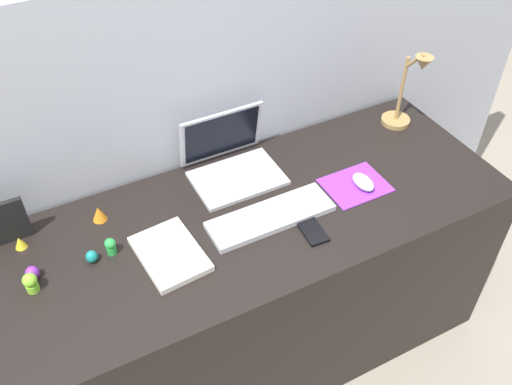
{
  "coord_description": "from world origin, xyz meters",
  "views": [
    {
      "loc": [
        -0.58,
        -1.13,
        2.0
      ],
      "look_at": [
        0.01,
        0.0,
        0.83
      ],
      "focal_mm": 39.18,
      "sensor_mm": 36.0,
      "label": 1
    }
  ],
  "objects_px": {
    "desk_lamp": "(408,93)",
    "toy_figurine_green": "(111,246)",
    "mouse": "(363,182)",
    "notebook_pad": "(170,254)",
    "toy_figurine_yellow": "(20,242)",
    "keyboard": "(271,216)",
    "cell_phone": "(311,229)",
    "picture_frame": "(7,222)",
    "toy_figurine_lime": "(31,282)",
    "toy_figurine_teal": "(92,257)",
    "toy_figurine_purple": "(32,273)",
    "laptop": "(230,159)",
    "toy_figurine_orange": "(99,214)"
  },
  "relations": [
    {
      "from": "mouse",
      "to": "cell_phone",
      "type": "xyz_separation_m",
      "value": [
        -0.26,
        -0.09,
        -0.02
      ]
    },
    {
      "from": "toy_figurine_purple",
      "to": "keyboard",
      "type": "bearing_deg",
      "value": -8.15
    },
    {
      "from": "mouse",
      "to": "notebook_pad",
      "type": "relative_size",
      "value": 0.4
    },
    {
      "from": "keyboard",
      "to": "cell_phone",
      "type": "relative_size",
      "value": 3.2
    },
    {
      "from": "toy_figurine_orange",
      "to": "toy_figurine_lime",
      "type": "xyz_separation_m",
      "value": [
        -0.24,
        -0.19,
        0.01
      ]
    },
    {
      "from": "desk_lamp",
      "to": "toy_figurine_purple",
      "type": "bearing_deg",
      "value": -175.75
    },
    {
      "from": "toy_figurine_yellow",
      "to": "notebook_pad",
      "type": "bearing_deg",
      "value": -32.01
    },
    {
      "from": "toy_figurine_green",
      "to": "toy_figurine_purple",
      "type": "distance_m",
      "value": 0.23
    },
    {
      "from": "mouse",
      "to": "toy_figurine_teal",
      "type": "distance_m",
      "value": 0.9
    },
    {
      "from": "mouse",
      "to": "toy_figurine_lime",
      "type": "height_order",
      "value": "toy_figurine_lime"
    },
    {
      "from": "laptop",
      "to": "toy_figurine_orange",
      "type": "xyz_separation_m",
      "value": [
        -0.47,
        -0.02,
        -0.03
      ]
    },
    {
      "from": "toy_figurine_green",
      "to": "notebook_pad",
      "type": "bearing_deg",
      "value": -31.39
    },
    {
      "from": "toy_figurine_purple",
      "to": "desk_lamp",
      "type": "bearing_deg",
      "value": 4.25
    },
    {
      "from": "desk_lamp",
      "to": "toy_figurine_green",
      "type": "xyz_separation_m",
      "value": [
        -1.17,
        -0.12,
        -0.12
      ]
    },
    {
      "from": "laptop",
      "to": "toy_figurine_lime",
      "type": "relative_size",
      "value": 4.73
    },
    {
      "from": "toy_figurine_yellow",
      "to": "desk_lamp",
      "type": "bearing_deg",
      "value": -1.41
    },
    {
      "from": "cell_phone",
      "to": "toy_figurine_orange",
      "type": "relative_size",
      "value": 2.52
    },
    {
      "from": "desk_lamp",
      "to": "mouse",
      "type": "bearing_deg",
      "value": -146.89
    },
    {
      "from": "desk_lamp",
      "to": "toy_figurine_green",
      "type": "height_order",
      "value": "desk_lamp"
    },
    {
      "from": "notebook_pad",
      "to": "cell_phone",
      "type": "bearing_deg",
      "value": -18.56
    },
    {
      "from": "cell_phone",
      "to": "toy_figurine_orange",
      "type": "height_order",
      "value": "toy_figurine_orange"
    },
    {
      "from": "desk_lamp",
      "to": "picture_frame",
      "type": "bearing_deg",
      "value": 176.9
    },
    {
      "from": "mouse",
      "to": "toy_figurine_green",
      "type": "xyz_separation_m",
      "value": [
        -0.84,
        0.1,
        0.01
      ]
    },
    {
      "from": "toy_figurine_green",
      "to": "toy_figurine_teal",
      "type": "height_order",
      "value": "toy_figurine_green"
    },
    {
      "from": "mouse",
      "to": "toy_figurine_green",
      "type": "height_order",
      "value": "toy_figurine_green"
    },
    {
      "from": "laptop",
      "to": "toy_figurine_lime",
      "type": "height_order",
      "value": "laptop"
    },
    {
      "from": "notebook_pad",
      "to": "toy_figurine_green",
      "type": "distance_m",
      "value": 0.18
    },
    {
      "from": "notebook_pad",
      "to": "toy_figurine_yellow",
      "type": "bearing_deg",
      "value": 143.11
    },
    {
      "from": "toy_figurine_purple",
      "to": "toy_figurine_lime",
      "type": "distance_m",
      "value": 0.05
    },
    {
      "from": "desk_lamp",
      "to": "laptop",
      "type": "bearing_deg",
      "value": 174.64
    },
    {
      "from": "cell_phone",
      "to": "toy_figurine_lime",
      "type": "relative_size",
      "value": 2.02
    },
    {
      "from": "cell_phone",
      "to": "notebook_pad",
      "type": "distance_m",
      "value": 0.44
    },
    {
      "from": "mouse",
      "to": "toy_figurine_purple",
      "type": "distance_m",
      "value": 1.07
    },
    {
      "from": "notebook_pad",
      "to": "picture_frame",
      "type": "xyz_separation_m",
      "value": [
        -0.4,
        0.28,
        0.06
      ]
    },
    {
      "from": "notebook_pad",
      "to": "laptop",
      "type": "bearing_deg",
      "value": 34.67
    },
    {
      "from": "laptop",
      "to": "desk_lamp",
      "type": "distance_m",
      "value": 0.7
    },
    {
      "from": "toy_figurine_green",
      "to": "toy_figurine_yellow",
      "type": "bearing_deg",
      "value": 147.6
    },
    {
      "from": "laptop",
      "to": "mouse",
      "type": "relative_size",
      "value": 3.12
    },
    {
      "from": "laptop",
      "to": "keyboard",
      "type": "relative_size",
      "value": 0.73
    },
    {
      "from": "keyboard",
      "to": "toy_figurine_orange",
      "type": "relative_size",
      "value": 8.08
    },
    {
      "from": "laptop",
      "to": "keyboard",
      "type": "distance_m",
      "value": 0.28
    },
    {
      "from": "mouse",
      "to": "toy_figurine_lime",
      "type": "bearing_deg",
      "value": 176.34
    },
    {
      "from": "keyboard",
      "to": "toy_figurine_green",
      "type": "bearing_deg",
      "value": 169.48
    },
    {
      "from": "picture_frame",
      "to": "mouse",
      "type": "bearing_deg",
      "value": -15.05
    },
    {
      "from": "toy_figurine_yellow",
      "to": "toy_figurine_green",
      "type": "bearing_deg",
      "value": -32.4
    },
    {
      "from": "toy_figurine_purple",
      "to": "laptop",
      "type": "bearing_deg",
      "value": 13.45
    },
    {
      "from": "keyboard",
      "to": "toy_figurine_teal",
      "type": "height_order",
      "value": "toy_figurine_teal"
    },
    {
      "from": "toy_figurine_orange",
      "to": "keyboard",
      "type": "bearing_deg",
      "value": -27.13
    },
    {
      "from": "keyboard",
      "to": "desk_lamp",
      "type": "relative_size",
      "value": 1.24
    },
    {
      "from": "picture_frame",
      "to": "toy_figurine_lime",
      "type": "relative_size",
      "value": 2.37
    }
  ]
}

